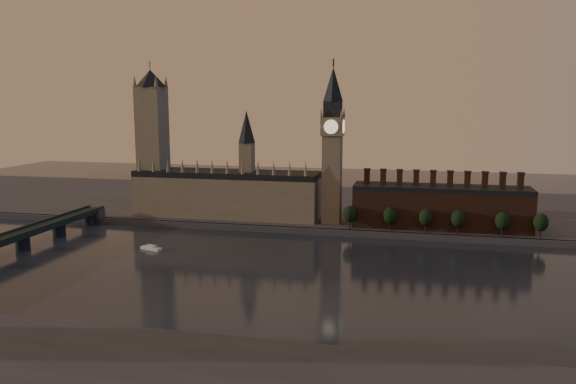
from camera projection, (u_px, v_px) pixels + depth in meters
The scene contains 13 objects.
ground at pixel (278, 277), 272.15m from camera, with size 900.00×900.00×0.00m, color black.
north_bank at pixel (331, 206), 443.32m from camera, with size 900.00×182.00×4.00m.
palace_of_westminster at pixel (228, 191), 393.34m from camera, with size 130.00×30.30×74.00m.
victoria_tower at pixel (153, 137), 399.49m from camera, with size 24.00×24.00×108.00m.
big_ben at pixel (332, 143), 366.87m from camera, with size 15.00×15.00×107.00m.
chimney_block at pixel (440, 206), 357.93m from camera, with size 110.00×25.00×37.00m.
embankment_tree_0 at pixel (350, 214), 355.51m from camera, with size 8.60×8.60×14.88m.
embankment_tree_1 at pixel (390, 215), 351.19m from camera, with size 8.60×8.60×14.88m.
embankment_tree_2 at pixel (426, 217), 345.50m from camera, with size 8.60×8.60×14.88m.
embankment_tree_3 at pixel (458, 219), 341.38m from camera, with size 8.60×8.60×14.88m.
embankment_tree_4 at pixel (502, 221), 335.07m from camera, with size 8.60×8.60×14.88m.
embankment_tree_5 at pixel (541, 223), 330.49m from camera, with size 8.60×8.60×14.88m.
river_boat at pixel (151, 248), 321.36m from camera, with size 13.97×7.67×2.69m.
Camera 1 is at (62.21, -254.68, 83.95)m, focal length 35.00 mm.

